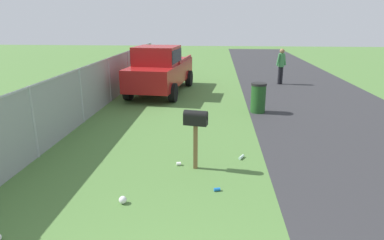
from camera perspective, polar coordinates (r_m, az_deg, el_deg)
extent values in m
cube|color=brown|center=(7.31, 0.61, -4.62)|extent=(0.09, 0.09, 1.01)
cube|color=black|center=(7.10, 0.62, 0.01)|extent=(0.29, 0.53, 0.22)
cylinder|color=black|center=(7.07, 0.62, 0.86)|extent=(0.29, 0.53, 0.20)
cube|color=red|center=(7.19, 0.68, 0.77)|extent=(0.02, 0.04, 0.18)
cube|color=maroon|center=(15.04, -5.28, 8.04)|extent=(5.30, 2.39, 0.90)
cube|color=maroon|center=(14.34, -6.03, 10.93)|extent=(1.92, 1.89, 0.76)
cube|color=black|center=(14.34, -6.03, 10.93)|extent=(1.87, 1.92, 0.53)
cube|color=maroon|center=(15.86, -1.19, 10.43)|extent=(2.67, 0.36, 0.12)
cube|color=maroon|center=(16.29, -7.22, 10.48)|extent=(2.67, 0.36, 0.12)
cylinder|color=black|center=(13.28, -3.27, 4.71)|extent=(0.78, 0.34, 0.76)
cylinder|color=black|center=(13.83, -10.84, 4.92)|extent=(0.78, 0.34, 0.76)
cylinder|color=black|center=(16.54, -0.52, 7.17)|extent=(0.78, 0.34, 0.76)
cylinder|color=black|center=(16.98, -6.76, 7.31)|extent=(0.78, 0.34, 0.76)
cylinder|color=#1E4C1E|center=(11.97, 11.26, 3.56)|extent=(0.51, 0.51, 0.97)
cylinder|color=black|center=(11.86, 11.41, 6.02)|extent=(0.54, 0.54, 0.08)
cylinder|color=black|center=(17.52, 14.70, 7.37)|extent=(0.14, 0.14, 0.88)
cylinder|color=black|center=(17.61, 15.06, 7.39)|extent=(0.14, 0.14, 0.88)
cylinder|color=#3F8C4C|center=(17.46, 15.07, 9.86)|extent=(0.30, 0.30, 0.66)
sphere|color=#8C6647|center=(17.41, 15.19, 11.33)|extent=(0.24, 0.24, 0.24)
cylinder|color=#3F8C4C|center=(17.33, 14.57, 9.96)|extent=(0.09, 0.18, 0.60)
cylinder|color=#3F8C4C|center=(17.58, 15.59, 9.98)|extent=(0.09, 0.18, 0.60)
cylinder|color=#9EA3A8|center=(8.61, -25.50, -0.41)|extent=(0.07, 0.07, 1.74)
cylinder|color=#9EA3A8|center=(11.07, -18.43, 3.95)|extent=(0.07, 0.07, 1.74)
cylinder|color=#9EA3A8|center=(13.67, -13.95, 6.67)|extent=(0.07, 0.07, 1.74)
cylinder|color=#9EA3A8|center=(16.34, -10.90, 8.48)|extent=(0.07, 0.07, 1.74)
cylinder|color=#9EA3A8|center=(19.06, -8.69, 9.77)|extent=(0.07, 0.07, 1.74)
cylinder|color=#9EA3A8|center=(21.81, -7.02, 10.72)|extent=(0.07, 0.07, 1.74)
cube|color=#9EA3A8|center=(12.22, -16.28, 9.31)|extent=(19.82, 0.04, 0.04)
cube|color=gray|center=(12.35, -15.96, 5.46)|extent=(19.82, 0.01, 1.74)
cylinder|color=blue|center=(6.59, 4.31, -11.77)|extent=(0.10, 0.13, 0.07)
cylinder|color=white|center=(7.63, -2.29, -7.49)|extent=(0.10, 0.11, 0.08)
cylinder|color=#B2D8BF|center=(8.06, 8.45, -6.30)|extent=(0.23, 0.16, 0.07)
sphere|color=silver|center=(6.29, -11.78, -13.25)|extent=(0.14, 0.14, 0.14)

